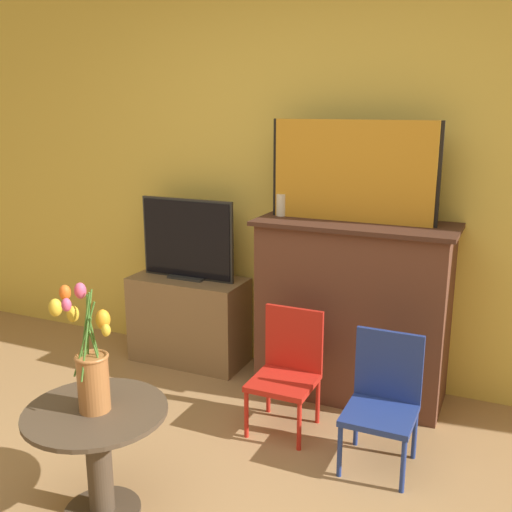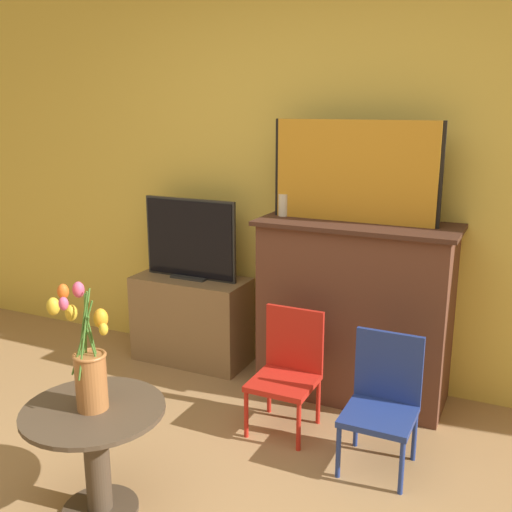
{
  "view_description": "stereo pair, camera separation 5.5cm",
  "coord_description": "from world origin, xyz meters",
  "px_view_note": "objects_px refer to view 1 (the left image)",
  "views": [
    {
      "loc": [
        1.11,
        -1.42,
        1.73
      ],
      "look_at": [
        -0.08,
        1.22,
        0.99
      ],
      "focal_mm": 42.0,
      "sensor_mm": 36.0,
      "label": 1
    },
    {
      "loc": [
        1.16,
        -1.4,
        1.73
      ],
      "look_at": [
        -0.08,
        1.22,
        0.99
      ],
      "focal_mm": 42.0,
      "sensor_mm": 36.0,
      "label": 2
    }
  ],
  "objects_px": {
    "tv_monitor": "(187,240)",
    "chair_blue": "(383,396)",
    "painting": "(353,171)",
    "vase_tulips": "(91,366)",
    "chair_red": "(288,366)"
  },
  "relations": [
    {
      "from": "chair_red",
      "to": "vase_tulips",
      "type": "bearing_deg",
      "value": -114.44
    },
    {
      "from": "chair_blue",
      "to": "vase_tulips",
      "type": "distance_m",
      "value": 1.39
    },
    {
      "from": "painting",
      "to": "tv_monitor",
      "type": "relative_size",
      "value": 1.44
    },
    {
      "from": "vase_tulips",
      "to": "chair_blue",
      "type": "bearing_deg",
      "value": 41.4
    },
    {
      "from": "vase_tulips",
      "to": "tv_monitor",
      "type": "bearing_deg",
      "value": 106.47
    },
    {
      "from": "painting",
      "to": "vase_tulips",
      "type": "relative_size",
      "value": 1.79
    },
    {
      "from": "painting",
      "to": "chair_red",
      "type": "distance_m",
      "value": 1.14
    },
    {
      "from": "tv_monitor",
      "to": "chair_blue",
      "type": "distance_m",
      "value": 1.69
    },
    {
      "from": "chair_red",
      "to": "chair_blue",
      "type": "relative_size",
      "value": 1.0
    },
    {
      "from": "chair_blue",
      "to": "vase_tulips",
      "type": "xyz_separation_m",
      "value": [
        -1.01,
        -0.89,
        0.34
      ]
    },
    {
      "from": "painting",
      "to": "chair_blue",
      "type": "xyz_separation_m",
      "value": [
        0.37,
        -0.64,
        -1.01
      ]
    },
    {
      "from": "chair_red",
      "to": "chair_blue",
      "type": "bearing_deg",
      "value": -13.37
    },
    {
      "from": "chair_blue",
      "to": "vase_tulips",
      "type": "relative_size",
      "value": 1.21
    },
    {
      "from": "painting",
      "to": "chair_blue",
      "type": "distance_m",
      "value": 1.25
    },
    {
      "from": "chair_red",
      "to": "chair_blue",
      "type": "xyz_separation_m",
      "value": [
        0.55,
        -0.13,
        0.0
      ]
    }
  ]
}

